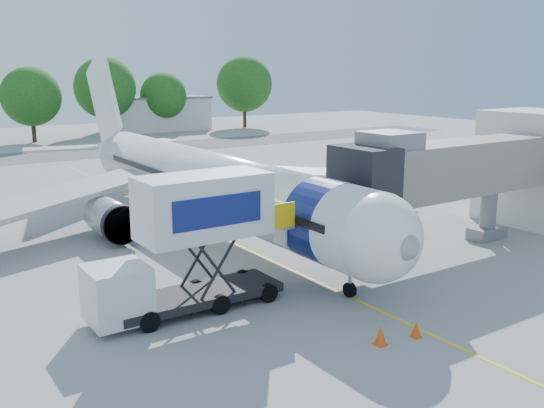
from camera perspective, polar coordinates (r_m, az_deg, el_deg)
ground at (r=33.76m, az=-3.36°, el=-3.83°), size 160.00×160.00×0.00m
guidance_line at (r=33.76m, az=-3.36°, el=-3.83°), size 0.15×70.00×0.01m
taxiway_strip at (r=72.46m, az=-20.56°, el=4.24°), size 120.00×10.00×0.01m
aircraft at (r=36.60m, az=-6.70°, el=2.14°), size 34.17×37.73×11.35m
jet_bridge at (r=32.55m, az=15.28°, el=2.97°), size 13.90×3.20×6.60m
catering_hiloader at (r=24.22m, az=-7.79°, el=-3.78°), size 8.50×2.44×5.50m
safety_cone_a at (r=22.19m, az=10.17°, el=-12.09°), size 0.45×0.45×0.72m
safety_cone_b at (r=23.06m, az=13.41°, el=-11.42°), size 0.38×0.38×0.60m
outbuilding_right at (r=98.02m, az=-10.85°, el=8.36°), size 16.40×7.40×5.30m
tree_d at (r=86.49m, az=-21.74°, el=9.38°), size 7.75×7.75×9.88m
tree_e at (r=92.30m, az=-15.43°, el=10.50°), size 8.86×8.86×11.30m
tree_f at (r=95.85m, az=-10.19°, el=9.99°), size 7.10×7.10×9.05m
tree_g at (r=101.98m, az=-2.61°, el=11.22°), size 9.16×9.16×11.68m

